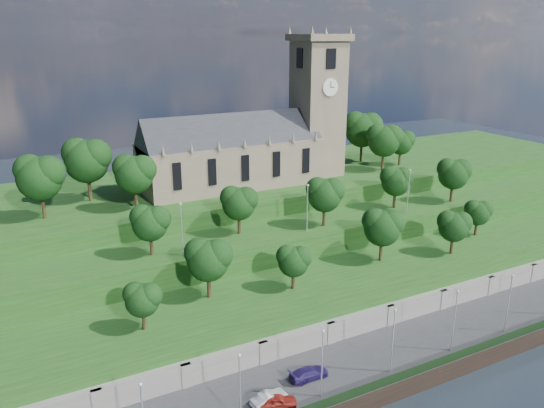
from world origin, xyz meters
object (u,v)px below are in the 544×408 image
church (255,142)px  car_right (309,373)px  car_left (277,401)px  car_middle (269,398)px

church → car_right: (-12.32, -40.03, -19.80)m
car_left → car_middle: car_left is taller
car_left → car_right: 6.35m
church → car_right: bearing=-107.1°
church → car_left: 50.46m
car_left → car_middle: bearing=50.6°
car_left → car_right: car_left is taller
church → car_middle: size_ratio=8.88×
car_right → car_left: bearing=115.5°
car_left → car_right: bearing=-45.2°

